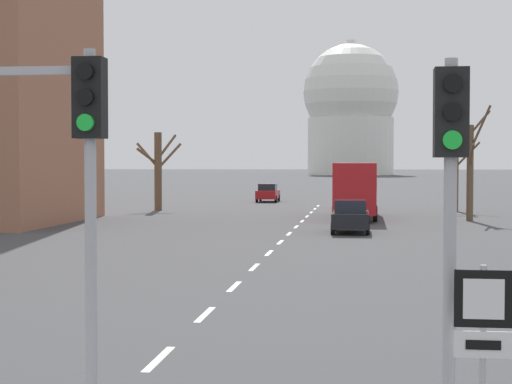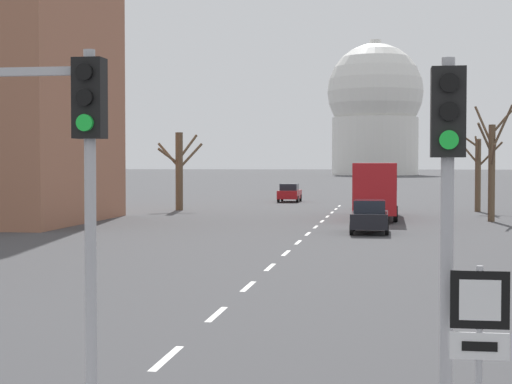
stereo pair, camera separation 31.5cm
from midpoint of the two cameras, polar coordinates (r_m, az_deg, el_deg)
lane_stripe_1 at (r=15.77m, az=-5.39°, el=-10.97°), size 0.16×2.00×0.01m
lane_stripe_2 at (r=20.07m, az=-2.19°, el=-8.14°), size 0.16×2.00×0.01m
lane_stripe_3 at (r=24.45m, az=-0.16°, el=-6.31°), size 0.16×2.00×0.01m
lane_stripe_4 at (r=28.86m, az=1.25°, el=-5.03°), size 0.16×2.00×0.01m
lane_stripe_5 at (r=33.30m, az=2.28°, el=-4.09°), size 0.16×2.00×0.01m
lane_stripe_6 at (r=37.75m, az=3.07°, el=-3.37°), size 0.16×2.00×0.01m
lane_stripe_7 at (r=42.21m, az=3.69°, el=-2.80°), size 0.16×2.00×0.01m
lane_stripe_8 at (r=46.68m, az=4.19°, el=-2.34°), size 0.16×2.00×0.01m
lane_stripe_9 at (r=51.15m, az=4.60°, el=-1.96°), size 0.16×2.00×0.01m
lane_stripe_10 at (r=55.63m, az=4.95°, el=-1.64°), size 0.16×2.00×0.01m
lane_stripe_11 at (r=60.11m, az=5.24°, el=-1.37°), size 0.16×2.00×0.01m
lane_stripe_12 at (r=64.60m, az=5.49°, el=-1.13°), size 0.16×2.00×0.01m
lane_stripe_13 at (r=69.08m, az=5.71°, el=-0.93°), size 0.16×2.00×0.01m
traffic_signal_near_right at (r=9.37m, az=13.59°, el=0.20°), size 0.36×0.34×4.65m
traffic_signal_centre_tall at (r=10.59m, az=-13.26°, el=2.81°), size 2.08×0.34×4.88m
route_sign_post at (r=9.29m, az=15.63°, el=-9.61°), size 0.60×0.08×2.47m
sedan_near_left at (r=75.91m, az=2.37°, el=-0.05°), size 1.85×4.23×1.61m
sedan_near_right at (r=65.00m, az=8.04°, el=-0.41°), size 1.72×4.50×1.64m
sedan_mid_centre at (r=42.86m, az=7.80°, el=-1.64°), size 1.87×4.03×1.66m
city_bus at (r=54.16m, az=8.17°, el=0.42°), size 2.66×10.80×3.48m
bare_tree_right_near at (r=62.83m, az=14.71°, el=1.41°), size 3.23×2.86×5.82m
bare_tree_left_far at (r=62.99m, az=-4.99°, el=1.59°), size 3.17×2.98×5.71m
bare_tree_right_far at (r=52.57m, az=15.62°, el=1.74°), size 2.17×3.19×6.94m
capitol_dome at (r=237.35m, az=7.98°, el=5.49°), size 26.14×26.14×36.92m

